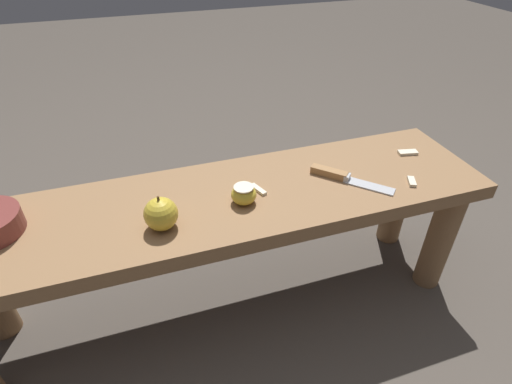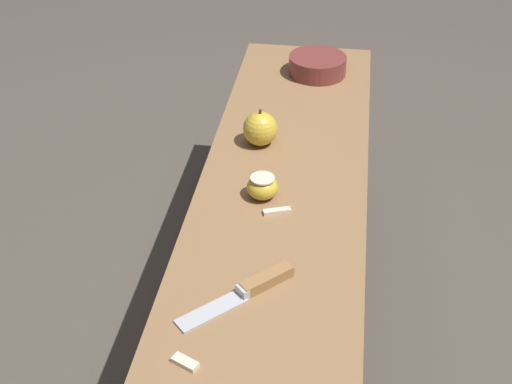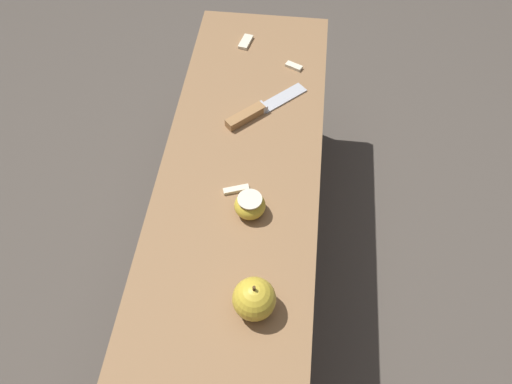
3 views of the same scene
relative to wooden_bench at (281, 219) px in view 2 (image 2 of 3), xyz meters
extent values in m
plane|color=#4C443D|center=(0.00, 0.00, -0.31)|extent=(8.00, 8.00, 0.00)
cube|color=olive|center=(0.00, 0.00, 0.06)|extent=(1.36, 0.34, 0.04)
cylinder|color=olive|center=(0.62, -0.11, -0.13)|extent=(0.08, 0.08, 0.36)
cylinder|color=olive|center=(0.62, 0.11, -0.13)|extent=(0.08, 0.08, 0.36)
cube|color=#B7BABF|center=(-0.36, 0.07, 0.08)|extent=(0.11, 0.11, 0.00)
cube|color=#B7BABF|center=(-0.32, 0.03, 0.09)|extent=(0.03, 0.03, 0.02)
cube|color=#9E7042|center=(-0.29, -0.01, 0.09)|extent=(0.08, 0.09, 0.02)
sphere|color=gold|center=(0.15, 0.07, 0.12)|extent=(0.07, 0.07, 0.07)
cylinder|color=#4C3319|center=(0.15, 0.07, 0.16)|extent=(0.01, 0.01, 0.01)
ellipsoid|color=gold|center=(-0.04, 0.03, 0.11)|extent=(0.06, 0.06, 0.05)
cylinder|color=beige|center=(-0.04, 0.03, 0.13)|extent=(0.05, 0.05, 0.00)
cube|color=beige|center=(-0.48, 0.09, 0.09)|extent=(0.03, 0.04, 0.01)
cube|color=beige|center=(-0.09, 0.00, 0.09)|extent=(0.03, 0.05, 0.01)
cylinder|color=brown|center=(0.51, -0.03, 0.11)|extent=(0.15, 0.15, 0.05)
camera|label=1|loc=(0.17, 0.77, 0.66)|focal=28.00mm
camera|label=2|loc=(-1.16, -0.11, 0.89)|focal=50.00mm
camera|label=3|loc=(0.49, 0.11, 0.90)|focal=35.00mm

